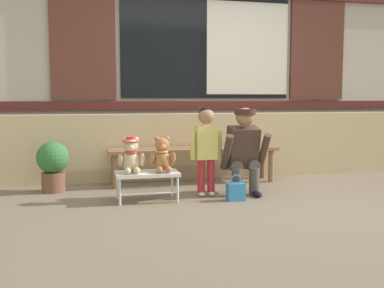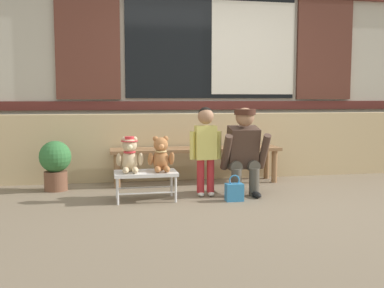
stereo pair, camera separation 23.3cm
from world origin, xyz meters
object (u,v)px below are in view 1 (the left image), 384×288
object	(u,v)px
teddy_bear_plain	(162,156)
teddy_bear_with_hat	(131,156)
small_display_bench	(147,175)
child_standing	(206,141)
potted_plant	(53,163)
adult_crouching	(244,151)
wooden_bench_long	(194,153)
handbag_on_ground	(236,191)

from	to	relation	value
teddy_bear_plain	teddy_bear_with_hat	bearing A→B (deg)	179.87
teddy_bear_with_hat	teddy_bear_plain	distance (m)	0.32
small_display_bench	child_standing	size ratio (longest dim) A/B	0.67
small_display_bench	teddy_bear_with_hat	distance (m)	0.26
potted_plant	teddy_bear_with_hat	bearing A→B (deg)	-40.73
small_display_bench	adult_crouching	world-z (taller)	adult_crouching
child_standing	potted_plant	distance (m)	1.75
child_standing	adult_crouching	size ratio (longest dim) A/B	1.01
potted_plant	small_display_bench	bearing A→B (deg)	-35.77
wooden_bench_long	adult_crouching	size ratio (longest dim) A/B	2.21
adult_crouching	potted_plant	xyz separation A→B (m)	(-2.04, 0.62, -0.16)
wooden_bench_long	teddy_bear_plain	world-z (taller)	teddy_bear_plain
wooden_bench_long	teddy_bear_plain	xyz separation A→B (m)	(-0.54, -0.84, 0.09)
adult_crouching	potted_plant	distance (m)	2.14
teddy_bear_with_hat	wooden_bench_long	bearing A→B (deg)	44.35
adult_crouching	handbag_on_ground	size ratio (longest dim) A/B	3.49
teddy_bear_with_hat	teddy_bear_plain	bearing A→B (deg)	-0.13
potted_plant	wooden_bench_long	bearing A→B (deg)	5.00
handbag_on_ground	wooden_bench_long	bearing A→B (deg)	100.35
small_display_bench	handbag_on_ground	distance (m)	0.93
potted_plant	adult_crouching	bearing A→B (deg)	-16.86
wooden_bench_long	child_standing	xyz separation A→B (m)	(-0.05, -0.75, 0.22)
adult_crouching	handbag_on_ground	xyz separation A→B (m)	(-0.19, -0.28, -0.38)
small_display_bench	teddy_bear_with_hat	size ratio (longest dim) A/B	1.76
teddy_bear_plain	child_standing	world-z (taller)	child_standing
wooden_bench_long	handbag_on_ground	size ratio (longest dim) A/B	7.72
wooden_bench_long	child_standing	bearing A→B (deg)	-93.61
handbag_on_ground	potted_plant	size ratio (longest dim) A/B	0.48
wooden_bench_long	potted_plant	world-z (taller)	potted_plant
handbag_on_ground	child_standing	bearing A→B (deg)	129.11
small_display_bench	teddy_bear_plain	xyz separation A→B (m)	(0.16, 0.00, 0.20)
small_display_bench	handbag_on_ground	world-z (taller)	small_display_bench
teddy_bear_with_hat	handbag_on_ground	bearing A→B (deg)	-11.04
wooden_bench_long	handbag_on_ground	distance (m)	1.10
teddy_bear_plain	handbag_on_ground	bearing A→B (deg)	-15.63
handbag_on_ground	teddy_bear_plain	bearing A→B (deg)	164.37
teddy_bear_with_hat	teddy_bear_plain	size ratio (longest dim) A/B	1.00
wooden_bench_long	handbag_on_ground	bearing A→B (deg)	-79.65
small_display_bench	potted_plant	bearing A→B (deg)	144.23
small_display_bench	teddy_bear_with_hat	bearing A→B (deg)	179.23
teddy_bear_plain	potted_plant	bearing A→B (deg)	148.33
teddy_bear_plain	potted_plant	distance (m)	1.33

